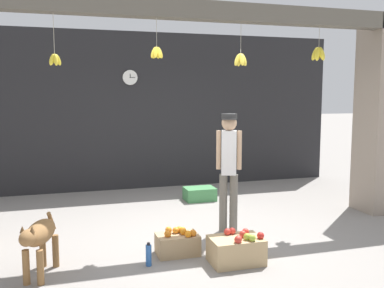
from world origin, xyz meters
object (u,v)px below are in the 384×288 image
(dog, at_px, (39,237))
(fruit_crate_apples, at_px, (236,249))
(water_bottle, at_px, (149,255))
(wall_clock, at_px, (130,77))
(shopkeeper, at_px, (229,163))
(produce_box_green, at_px, (200,194))
(fruit_crate_oranges, at_px, (178,243))

(dog, distance_m, fruit_crate_apples, 2.12)
(water_bottle, relative_size, wall_clock, 0.86)
(shopkeeper, height_order, water_bottle, shopkeeper)
(dog, height_order, shopkeeper, shopkeeper)
(dog, distance_m, water_bottle, 1.17)
(shopkeeper, distance_m, water_bottle, 1.75)
(shopkeeper, relative_size, fruit_crate_apples, 2.79)
(dog, height_order, water_bottle, dog)
(shopkeeper, relative_size, produce_box_green, 3.04)
(wall_clock, bearing_deg, fruit_crate_apples, -82.22)
(dog, bearing_deg, wall_clock, 176.07)
(shopkeeper, bearing_deg, wall_clock, -52.41)
(fruit_crate_oranges, relative_size, water_bottle, 1.87)
(shopkeeper, xyz_separation_m, water_bottle, (-1.28, -0.86, -0.83))
(fruit_crate_apples, bearing_deg, wall_clock, 97.78)
(shopkeeper, bearing_deg, produce_box_green, -73.38)
(water_bottle, bearing_deg, fruit_crate_oranges, 31.42)
(fruit_crate_oranges, height_order, water_bottle, fruit_crate_oranges)
(fruit_crate_oranges, distance_m, fruit_crate_apples, 0.72)
(dog, bearing_deg, fruit_crate_apples, 101.14)
(dog, relative_size, wall_clock, 2.77)
(produce_box_green, bearing_deg, shopkeeper, -94.82)
(produce_box_green, xyz_separation_m, water_bottle, (-1.43, -2.64, 0.01))
(dog, xyz_separation_m, produce_box_green, (2.55, 2.60, -0.31))
(fruit_crate_apples, xyz_separation_m, water_bottle, (-0.96, 0.20, -0.04))
(dog, height_order, fruit_crate_apples, dog)
(dog, distance_m, produce_box_green, 3.66)
(dog, distance_m, shopkeeper, 2.60)
(fruit_crate_oranges, relative_size, produce_box_green, 0.92)
(shopkeeper, relative_size, fruit_crate_oranges, 3.32)
(fruit_crate_oranges, relative_size, fruit_crate_apples, 0.84)
(dog, bearing_deg, produce_box_green, 153.24)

